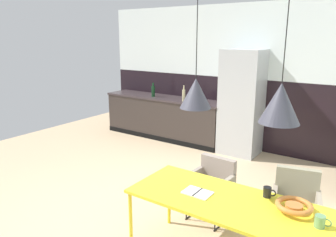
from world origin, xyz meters
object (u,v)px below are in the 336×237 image
dining_table (230,205)px  mug_wide_latte (268,192)px  armchair_head_of_table (213,180)px  cooking_pot (196,99)px  bottle_wine_green (184,95)px  pendant_lamp_over_table_near (196,93)px  armchair_by_stool (296,198)px  refrigerator_column (241,103)px  open_book (197,193)px  fruit_bowl (294,206)px  bottle_spice_small (153,91)px  mug_dark_espresso (320,222)px  pendant_lamp_over_table_far (280,103)px

dining_table → mug_wide_latte: size_ratio=15.71×
armchair_head_of_table → cooking_pot: 2.74m
bottle_wine_green → pendant_lamp_over_table_near: size_ratio=0.27×
armchair_by_stool → cooking_pot: bearing=-53.9°
refrigerator_column → open_book: 3.28m
refrigerator_column → fruit_bowl: size_ratio=6.25×
armchair_by_stool → open_book: armchair_by_stool is taller
refrigerator_column → armchair_by_stool: 2.78m
refrigerator_column → bottle_spice_small: 2.00m
armchair_head_of_table → mug_wide_latte: size_ratio=6.13×
refrigerator_column → cooking_pot: (-0.90, -0.12, 0.00)m
cooking_pot → mug_wide_latte: bearing=-49.7°
mug_dark_espresso → mug_wide_latte: (-0.50, 0.26, -0.00)m
fruit_bowl → mug_wide_latte: size_ratio=2.59×
bottle_wine_green → refrigerator_column: bearing=7.5°
mug_wide_latte → pendant_lamp_over_table_far: 0.97m
bottle_spice_small → pendant_lamp_over_table_far: (3.55, -3.08, 0.65)m
armchair_by_stool → pendant_lamp_over_table_near: pendant_lamp_over_table_near is taller
armchair_head_of_table → open_book: armchair_head_of_table is taller
mug_dark_espresso → pendant_lamp_over_table_near: pendant_lamp_over_table_near is taller
armchair_head_of_table → pendant_lamp_over_table_near: size_ratio=0.62×
mug_wide_latte → pendant_lamp_over_table_near: size_ratio=0.10×
dining_table → armchair_head_of_table: size_ratio=2.56×
open_book → pendant_lamp_over_table_near: (-0.06, 0.03, 0.95)m
bottle_spice_small → bottle_wine_green: size_ratio=0.94×
fruit_bowl → bottle_wine_green: bearing=135.4°
refrigerator_column → pendant_lamp_over_table_far: pendant_lamp_over_table_far is taller
dining_table → pendant_lamp_over_table_near: size_ratio=1.59×
pendant_lamp_over_table_near → refrigerator_column: bearing=104.2°
fruit_bowl → pendant_lamp_over_table_near: (-0.90, -0.15, 0.91)m
fruit_bowl → mug_wide_latte: (-0.27, 0.13, -0.00)m
dining_table → mug_dark_espresso: mug_dark_espresso is taller
cooking_pot → pendant_lamp_over_table_near: 3.53m
armchair_head_of_table → pendant_lamp_over_table_near: bearing=106.8°
armchair_head_of_table → pendant_lamp_over_table_near: 1.44m
cooking_pot → pendant_lamp_over_table_near: (1.69, -3.01, 0.70)m
refrigerator_column → pendant_lamp_over_table_near: 3.31m
refrigerator_column → pendant_lamp_over_table_near: bearing=-75.8°
armchair_head_of_table → dining_table: bearing=129.7°
fruit_bowl → pendant_lamp_over_table_near: size_ratio=0.26×
refrigerator_column → armchair_by_stool: size_ratio=2.51×
refrigerator_column → dining_table: refrigerator_column is taller
armchair_by_stool → bottle_wine_green: size_ratio=2.40×
dining_table → bottle_spice_small: 4.40m
refrigerator_column → mug_wide_latte: (1.43, -2.85, -0.21)m
bottle_wine_green → pendant_lamp_over_table_near: 3.63m
mug_wide_latte → pendant_lamp_over_table_far: size_ratio=0.10×
mug_wide_latte → pendant_lamp_over_table_far: pendant_lamp_over_table_far is taller
cooking_pot → dining_table: bearing=-55.4°
fruit_bowl → cooking_pot: bearing=132.1°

